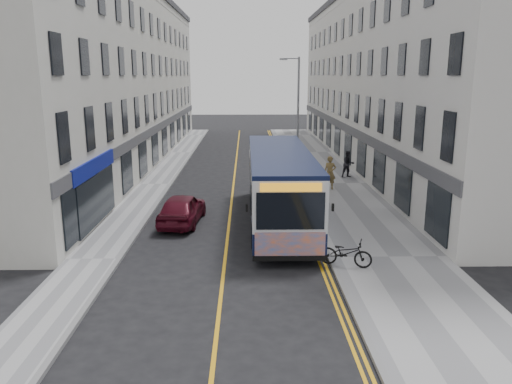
{
  "coord_description": "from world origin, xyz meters",
  "views": [
    {
      "loc": [
        0.83,
        -19.05,
        6.88
      ],
      "look_at": [
        1.27,
        3.33,
        1.6
      ],
      "focal_mm": 35.0,
      "sensor_mm": 36.0,
      "label": 1
    }
  ],
  "objects_px": {
    "city_bus": "(279,184)",
    "car_maroon": "(182,209)",
    "streetlamp": "(297,114)",
    "pedestrian_far": "(348,164)",
    "car_white": "(270,156)",
    "bicycle": "(346,253)",
    "pedestrian_near": "(330,173)"
  },
  "relations": [
    {
      "from": "pedestrian_near",
      "to": "car_maroon",
      "type": "relative_size",
      "value": 0.47
    },
    {
      "from": "bicycle",
      "to": "car_white",
      "type": "height_order",
      "value": "car_white"
    },
    {
      "from": "streetlamp",
      "to": "pedestrian_far",
      "type": "bearing_deg",
      "value": -2.41
    },
    {
      "from": "city_bus",
      "to": "car_maroon",
      "type": "bearing_deg",
      "value": -179.21
    },
    {
      "from": "streetlamp",
      "to": "city_bus",
      "type": "relative_size",
      "value": 0.67
    },
    {
      "from": "city_bus",
      "to": "car_white",
      "type": "bearing_deg",
      "value": 88.8
    },
    {
      "from": "pedestrian_near",
      "to": "city_bus",
      "type": "bearing_deg",
      "value": -103.97
    },
    {
      "from": "city_bus",
      "to": "bicycle",
      "type": "xyz_separation_m",
      "value": [
        2.02,
        -5.89,
        -1.27
      ]
    },
    {
      "from": "city_bus",
      "to": "bicycle",
      "type": "distance_m",
      "value": 6.35
    },
    {
      "from": "city_bus",
      "to": "pedestrian_near",
      "type": "distance_m",
      "value": 7.55
    },
    {
      "from": "pedestrian_far",
      "to": "car_maroon",
      "type": "relative_size",
      "value": 0.42
    },
    {
      "from": "city_bus",
      "to": "pedestrian_near",
      "type": "bearing_deg",
      "value": 62.25
    },
    {
      "from": "pedestrian_near",
      "to": "streetlamp",
      "type": "bearing_deg",
      "value": 129.17
    },
    {
      "from": "city_bus",
      "to": "bicycle",
      "type": "bearing_deg",
      "value": -71.07
    },
    {
      "from": "streetlamp",
      "to": "car_white",
      "type": "height_order",
      "value": "streetlamp"
    },
    {
      "from": "streetlamp",
      "to": "pedestrian_far",
      "type": "distance_m",
      "value": 4.87
    },
    {
      "from": "pedestrian_near",
      "to": "bicycle",
      "type": "bearing_deg",
      "value": -82.94
    },
    {
      "from": "streetlamp",
      "to": "car_maroon",
      "type": "distance_m",
      "value": 12.66
    },
    {
      "from": "bicycle",
      "to": "car_white",
      "type": "distance_m",
      "value": 21.68
    },
    {
      "from": "bicycle",
      "to": "car_maroon",
      "type": "relative_size",
      "value": 0.45
    },
    {
      "from": "car_white",
      "to": "city_bus",
      "type": "bearing_deg",
      "value": -84.55
    },
    {
      "from": "car_white",
      "to": "pedestrian_near",
      "type": "bearing_deg",
      "value": -64.11
    },
    {
      "from": "car_white",
      "to": "car_maroon",
      "type": "distance_m",
      "value": 16.54
    },
    {
      "from": "bicycle",
      "to": "streetlamp",
      "type": "bearing_deg",
      "value": 20.37
    },
    {
      "from": "city_bus",
      "to": "pedestrian_far",
      "type": "distance_m",
      "value": 11.44
    },
    {
      "from": "bicycle",
      "to": "pedestrian_far",
      "type": "xyz_separation_m",
      "value": [
        3.28,
        15.99,
        0.39
      ]
    },
    {
      "from": "pedestrian_far",
      "to": "pedestrian_near",
      "type": "bearing_deg",
      "value": -128.53
    },
    {
      "from": "pedestrian_far",
      "to": "car_white",
      "type": "xyz_separation_m",
      "value": [
        -4.97,
        5.62,
        -0.31
      ]
    },
    {
      "from": "city_bus",
      "to": "car_maroon",
      "type": "relative_size",
      "value": 2.79
    },
    {
      "from": "car_white",
      "to": "car_maroon",
      "type": "relative_size",
      "value": 1.0
    },
    {
      "from": "bicycle",
      "to": "car_maroon",
      "type": "xyz_separation_m",
      "value": [
        -6.61,
        5.83,
        0.11
      ]
    },
    {
      "from": "bicycle",
      "to": "pedestrian_far",
      "type": "distance_m",
      "value": 16.33
    }
  ]
}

